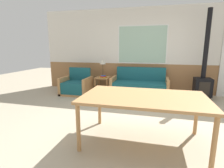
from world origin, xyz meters
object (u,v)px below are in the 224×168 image
object	(u,v)px
dining_table	(144,100)
wood_stove	(203,77)
side_table	(103,80)
table_lamp	(103,62)
armchair	(76,86)
couch	(139,87)

from	to	relation	value
dining_table	wood_stove	xyz separation A→B (m)	(1.47, 2.77, -0.05)
side_table	table_lamp	world-z (taller)	table_lamp
armchair	dining_table	world-z (taller)	armchair
couch	dining_table	xyz separation A→B (m)	(0.31, -2.76, 0.42)
couch	wood_stove	size ratio (longest dim) A/B	0.69
wood_stove	side_table	bearing A→B (deg)	179.12
side_table	wood_stove	size ratio (longest dim) A/B	0.20
couch	wood_stove	distance (m)	1.82
dining_table	table_lamp	bearing A→B (deg)	117.77
armchair	side_table	world-z (taller)	armchair
armchair	table_lamp	xyz separation A→B (m)	(0.74, 0.48, 0.74)
armchair	dining_table	bearing A→B (deg)	-53.57
side_table	dining_table	size ratio (longest dim) A/B	0.28
couch	armchair	size ratio (longest dim) A/B	1.96
couch	dining_table	distance (m)	2.81
side_table	couch	bearing A→B (deg)	-2.59
armchair	dining_table	distance (m)	3.34
couch	table_lamp	xyz separation A→B (m)	(-1.22, 0.14, 0.73)
wood_stove	couch	bearing A→B (deg)	-179.73
side_table	wood_stove	world-z (taller)	wood_stove
table_lamp	wood_stove	world-z (taller)	wood_stove
side_table	dining_table	bearing A→B (deg)	-61.77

